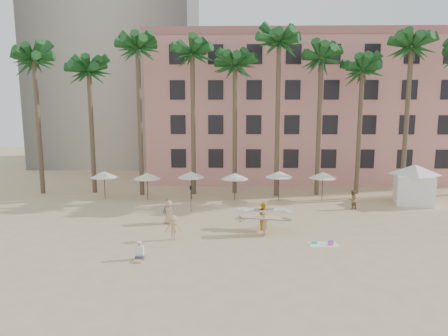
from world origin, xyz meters
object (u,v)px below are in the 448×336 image
object	(u,v)px
cabana	(414,180)
carrier_yellow	(265,221)
pink_hotel	(300,110)
carrier_white	(264,215)

from	to	relation	value
cabana	carrier_yellow	bearing A→B (deg)	-147.02
cabana	carrier_yellow	distance (m)	16.49
pink_hotel	carrier_white	xyz separation A→B (m)	(-5.98, -22.02, -6.99)
cabana	carrier_white	size ratio (longest dim) A/B	1.72
cabana	carrier_white	bearing A→B (deg)	-151.01
cabana	carrier_yellow	xyz separation A→B (m)	(-13.81, -8.96, -1.12)
pink_hotel	carrier_yellow	size ratio (longest dim) A/B	10.21
carrier_yellow	pink_hotel	bearing A→B (deg)	75.57
carrier_yellow	carrier_white	xyz separation A→B (m)	(0.02, 1.32, 0.06)
cabana	pink_hotel	bearing A→B (deg)	118.46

